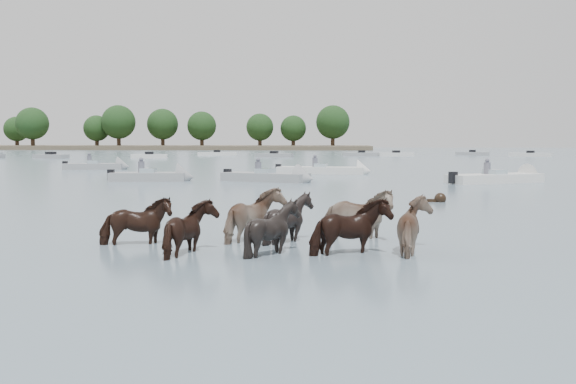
{
  "coord_description": "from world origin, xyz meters",
  "views": [
    {
      "loc": [
        4.17,
        -11.45,
        2.26
      ],
      "look_at": [
        2.83,
        2.7,
        1.1
      ],
      "focal_mm": 39.16,
      "sensor_mm": 36.0,
      "label": 1
    }
  ],
  "objects": [
    {
      "name": "ground",
      "position": [
        0.0,
        0.0,
        0.0
      ],
      "size": [
        400.0,
        400.0,
        0.0
      ],
      "primitive_type": "plane",
      "color": "slate",
      "rests_on": "ground"
    },
    {
      "name": "shoreline",
      "position": [
        -70.0,
        150.0,
        0.5
      ],
      "size": [
        160.0,
        30.0,
        1.0
      ],
      "primitive_type": "cube",
      "color": "#4C4233",
      "rests_on": "ground"
    },
    {
      "name": "pony_herd",
      "position": [
        2.93,
        1.74,
        0.43
      ],
      "size": [
        7.66,
        3.57,
        1.45
      ],
      "color": "black",
      "rests_on": "ground"
    },
    {
      "name": "swimming_pony",
      "position": [
        7.56,
        12.13,
        0.1
      ],
      "size": [
        0.72,
        0.44,
        0.44
      ],
      "color": "black",
      "rests_on": "ground"
    },
    {
      "name": "motorboat_a",
      "position": [
        -6.33,
        23.14,
        0.23
      ],
      "size": [
        4.9,
        2.19,
        1.92
      ],
      "rotation": [
        0.0,
        0.0,
        0.13
      ],
      "color": "gray",
      "rests_on": "ground"
    },
    {
      "name": "motorboat_b",
      "position": [
        0.31,
        23.01,
        0.23
      ],
      "size": [
        5.58,
        3.35,
        1.92
      ],
      "rotation": [
        0.0,
        0.0,
        -0.35
      ],
      "color": "gray",
      "rests_on": "ground"
    },
    {
      "name": "motorboat_c",
      "position": [
        3.16,
        31.52,
        0.22
      ],
      "size": [
        6.64,
        2.24,
        1.92
      ],
      "rotation": [
        0.0,
        0.0,
        -0.1
      ],
      "color": "silver",
      "rests_on": "ground"
    },
    {
      "name": "motorboat_d",
      "position": [
        12.77,
        23.62,
        0.22
      ],
      "size": [
        5.98,
        4.27,
        1.92
      ],
      "rotation": [
        0.0,
        0.0,
        0.5
      ],
      "color": "silver",
      "rests_on": "ground"
    },
    {
      "name": "motorboat_f",
      "position": [
        -15.11,
        36.73,
        0.23
      ],
      "size": [
        5.29,
        2.24,
        1.92
      ],
      "rotation": [
        0.0,
        0.0,
        0.13
      ],
      "color": "gray",
      "rests_on": "ground"
    },
    {
      "name": "distant_flotilla",
      "position": [
        0.2,
        78.69,
        0.26
      ],
      "size": [
        102.76,
        26.26,
        0.93
      ],
      "color": "gray",
      "rests_on": "ground"
    },
    {
      "name": "treeline",
      "position": [
        -64.7,
        150.51,
        6.25
      ],
      "size": [
        147.68,
        23.28,
        11.5
      ],
      "color": "#382619",
      "rests_on": "ground"
    }
  ]
}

